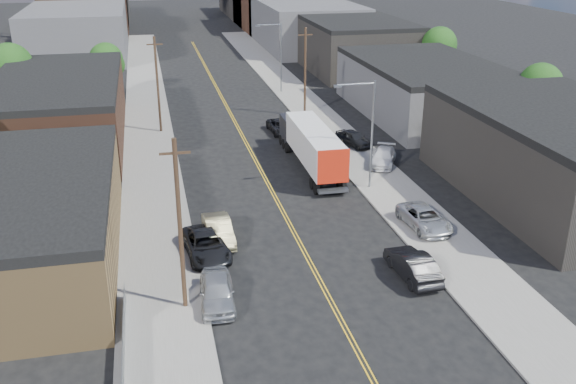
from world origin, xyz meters
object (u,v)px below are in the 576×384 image
car_right_oncoming (413,265)px  car_left_b (218,230)px  car_right_lot_b (383,157)px  car_ahead_truck (281,127)px  semi_truck (310,142)px  car_right_lot_c (354,138)px  car_right_lot_a (424,218)px  car_left_a (217,291)px  car_left_c (206,245)px

car_right_oncoming → car_left_b: bearing=-37.6°
car_right_lot_b → car_ahead_truck: car_right_lot_b is taller
semi_truck → car_ahead_truck: bearing=92.5°
car_right_lot_b → car_right_lot_c: (-0.86, 5.89, 0.05)m
car_right_lot_b → car_right_lot_c: size_ratio=1.10×
car_right_oncoming → car_right_lot_a: (3.49, 6.17, 0.04)m
semi_truck → car_right_lot_b: 6.80m
semi_truck → car_left_a: (-10.90, -21.34, -1.44)m
car_left_c → car_ahead_truck: 28.07m
car_left_b → car_right_lot_b: (16.35, 11.92, 0.05)m
car_left_b → car_left_c: 2.26m
semi_truck → car_right_lot_c: semi_truck is taller
semi_truck → car_right_lot_c: bearing=39.1°
car_left_c → car_right_lot_b: car_left_c is taller
car_right_lot_a → car_right_lot_c: car_right_lot_c is taller
semi_truck → car_right_lot_b: bearing=-11.6°
car_left_b → car_right_lot_a: (14.48, -1.36, 0.07)m
car_left_a → car_right_lot_a: 16.89m
car_right_oncoming → car_ahead_truck: size_ratio=1.01×
car_left_b → car_ahead_truck: 25.82m
car_ahead_truck → car_right_lot_c: bearing=-49.3°
car_left_a → car_left_c: bearing=93.8°
car_right_oncoming → car_right_lot_a: bearing=-122.6°
car_left_a → car_right_lot_b: (17.40, 19.92, 0.03)m
car_right_oncoming → car_ahead_truck: (-1.47, 31.53, -0.14)m
car_left_a → car_right_lot_c: car_right_lot_c is taller
car_left_a → car_ahead_truck: size_ratio=0.96×
car_left_a → car_right_lot_c: (16.54, 25.81, 0.08)m
car_ahead_truck → car_right_lot_b: bearing=-63.8°
car_left_c → car_right_lot_b: bearing=32.8°
semi_truck → car_right_oncoming: size_ratio=3.02×
car_right_lot_c → car_right_lot_b: bearing=-103.7°
car_left_a → car_right_lot_a: car_left_a is taller
car_right_lot_a → car_right_lot_c: bearing=82.6°
semi_truck → car_left_b: bearing=-125.7°
car_left_c → car_right_lot_c: car_right_lot_c is taller
car_right_lot_a → car_right_lot_b: size_ratio=1.07×
car_left_a → car_left_b: size_ratio=0.98×
car_left_a → car_left_b: car_left_a is taller
semi_truck → car_right_lot_b: (6.50, -1.43, -1.41)m
car_left_a → car_left_c: car_left_a is taller
car_left_a → car_right_lot_c: size_ratio=1.09×
car_left_c → car_right_lot_a: (15.52, 0.64, 0.09)m
semi_truck → car_left_a: bearing=-116.3°
semi_truck → car_left_b: (-9.85, -13.34, -1.45)m
car_right_lot_b → car_left_c: bearing=-114.0°
car_right_lot_b → car_left_a: bearing=-103.8°
semi_truck → car_left_a: semi_truck is taller
car_left_a → car_right_oncoming: size_ratio=0.95×
car_left_b → car_left_c: bearing=-120.1°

